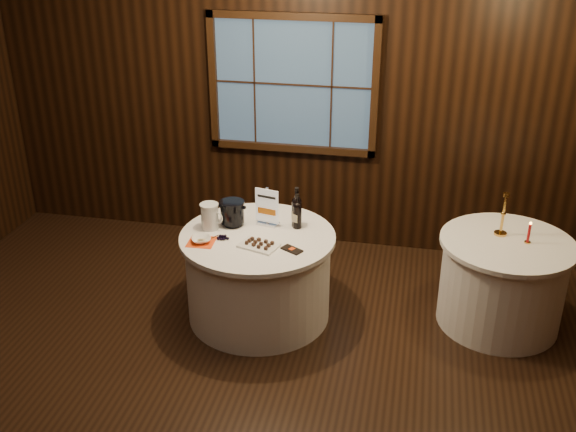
% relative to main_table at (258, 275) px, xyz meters
% --- Properties ---
extents(ground, '(6.00, 6.00, 0.00)m').
position_rel_main_table_xyz_m(ground, '(0.00, -1.00, -0.39)').
color(ground, black).
rests_on(ground, ground).
extents(back_wall, '(6.00, 0.10, 3.00)m').
position_rel_main_table_xyz_m(back_wall, '(0.00, 1.48, 1.16)').
color(back_wall, black).
rests_on(back_wall, ground).
extents(main_table, '(1.28, 1.28, 0.77)m').
position_rel_main_table_xyz_m(main_table, '(0.00, 0.00, 0.00)').
color(main_table, white).
rests_on(main_table, ground).
extents(side_table, '(1.08, 1.08, 0.77)m').
position_rel_main_table_xyz_m(side_table, '(2.00, 0.30, 0.00)').
color(side_table, white).
rests_on(side_table, ground).
extents(sign_stand, '(0.21, 0.14, 0.34)m').
position_rel_main_table_xyz_m(sign_stand, '(0.04, 0.20, 0.50)').
color(sign_stand, silver).
rests_on(sign_stand, main_table).
extents(port_bottle_left, '(0.08, 0.09, 0.35)m').
position_rel_main_table_xyz_m(port_bottle_left, '(0.28, 0.23, 0.53)').
color(port_bottle_left, black).
rests_on(port_bottle_left, main_table).
extents(port_bottle_right, '(0.07, 0.09, 0.30)m').
position_rel_main_table_xyz_m(port_bottle_right, '(0.29, 0.20, 0.51)').
color(port_bottle_right, black).
rests_on(port_bottle_right, main_table).
extents(ice_bucket, '(0.21, 0.21, 0.21)m').
position_rel_main_table_xyz_m(ice_bucket, '(-0.25, 0.14, 0.50)').
color(ice_bucket, black).
rests_on(ice_bucket, main_table).
extents(chocolate_plate, '(0.34, 0.28, 0.04)m').
position_rel_main_table_xyz_m(chocolate_plate, '(0.06, -0.19, 0.40)').
color(chocolate_plate, white).
rests_on(chocolate_plate, main_table).
extents(chocolate_box, '(0.19, 0.16, 0.01)m').
position_rel_main_table_xyz_m(chocolate_box, '(0.33, -0.20, 0.39)').
color(chocolate_box, black).
rests_on(chocolate_box, main_table).
extents(grape_bunch, '(0.16, 0.06, 0.04)m').
position_rel_main_table_xyz_m(grape_bunch, '(-0.26, -0.14, 0.40)').
color(grape_bunch, black).
rests_on(grape_bunch, main_table).
extents(glass_pitcher, '(0.20, 0.16, 0.22)m').
position_rel_main_table_xyz_m(glass_pitcher, '(-0.41, 0.04, 0.49)').
color(glass_pitcher, silver).
rests_on(glass_pitcher, main_table).
extents(orange_napkin, '(0.22, 0.22, 0.00)m').
position_rel_main_table_xyz_m(orange_napkin, '(-0.41, -0.21, 0.38)').
color(orange_napkin, '#F14914').
rests_on(orange_napkin, main_table).
extents(cracker_bowl, '(0.20, 0.20, 0.04)m').
position_rel_main_table_xyz_m(cracker_bowl, '(-0.41, -0.21, 0.41)').
color(cracker_bowl, white).
rests_on(cracker_bowl, orange_napkin).
extents(brass_candlestick, '(0.10, 0.10, 0.37)m').
position_rel_main_table_xyz_m(brass_candlestick, '(1.94, 0.41, 0.52)').
color(brass_candlestick, gold).
rests_on(brass_candlestick, side_table).
extents(red_candle, '(0.05, 0.05, 0.19)m').
position_rel_main_table_xyz_m(red_candle, '(2.15, 0.30, 0.46)').
color(red_candle, gold).
rests_on(red_candle, side_table).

